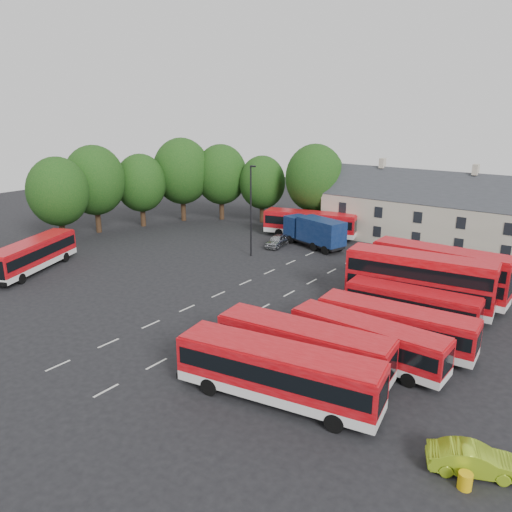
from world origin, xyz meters
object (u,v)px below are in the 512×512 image
object	(u,v)px
bus_row_a	(278,370)
box_truck	(315,231)
grit_bin	(465,481)
silver_car	(277,241)
bus_dd_south	(419,279)
lime_car	(474,460)
lamppost	(251,209)
bus_west	(33,253)

from	to	relation	value
bus_row_a	box_truck	size ratio (longest dim) A/B	1.41
grit_bin	box_truck	bearing A→B (deg)	129.93
bus_row_a	silver_car	distance (m)	32.97
bus_dd_south	grit_bin	xyz separation A→B (m)	(8.78, -18.62, -2.33)
lime_car	lamppost	xyz separation A→B (m)	(-29.24, 21.62, 4.75)
lime_car	lamppost	distance (m)	36.67
bus_dd_south	lime_car	size ratio (longest dim) A/B	2.89
bus_row_a	lamppost	xyz separation A→B (m)	(-18.73, 22.20, 3.40)
bus_west	box_truck	bearing A→B (deg)	-60.17
grit_bin	bus_row_a	bearing A→B (deg)	176.25
grit_bin	bus_west	bearing A→B (deg)	173.11
bus_dd_south	box_truck	world-z (taller)	bus_dd_south
bus_west	grit_bin	size ratio (longest dim) A/B	14.47
silver_car	grit_bin	distance (m)	40.30
lime_car	lamppost	world-z (taller)	lamppost
lime_car	lamppost	size ratio (longest dim) A/B	0.40
bus_dd_south	grit_bin	bearing A→B (deg)	-71.54
bus_row_a	silver_car	bearing A→B (deg)	114.75
bus_row_a	silver_car	xyz separation A→B (m)	(-18.59, 27.20, -1.30)
silver_car	lime_car	xyz separation A→B (m)	(29.09, -26.62, -0.05)
bus_row_a	bus_dd_south	size ratio (longest dim) A/B	1.03
silver_car	lamppost	size ratio (longest dim) A/B	0.42
bus_row_a	silver_car	world-z (taller)	bus_row_a
bus_row_a	lamppost	world-z (taller)	lamppost
grit_bin	lamppost	xyz separation A→B (m)	(-29.23, 22.89, 5.03)
bus_west	lime_car	xyz separation A→B (m)	(43.72, -4.01, -1.24)
grit_bin	lamppost	bearing A→B (deg)	141.94
lamppost	grit_bin	bearing A→B (deg)	-38.06
lime_car	grit_bin	distance (m)	1.30
bus_row_a	box_truck	bearing A→B (deg)	107.03
grit_bin	lamppost	size ratio (longest dim) A/B	0.08
silver_car	bus_row_a	bearing A→B (deg)	-64.59
bus_row_a	bus_dd_south	bearing A→B (deg)	74.93
bus_row_a	lime_car	distance (m)	10.61
box_truck	silver_car	bearing A→B (deg)	-131.73
grit_bin	silver_car	bearing A→B (deg)	136.20
silver_car	grit_bin	bearing A→B (deg)	-52.73
bus_west	silver_car	size ratio (longest dim) A/B	2.68
bus_dd_south	box_truck	size ratio (longest dim) A/B	1.37
bus_row_a	grit_bin	distance (m)	10.65
box_truck	lime_car	bearing A→B (deg)	-32.74
bus_west	grit_bin	world-z (taller)	bus_west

